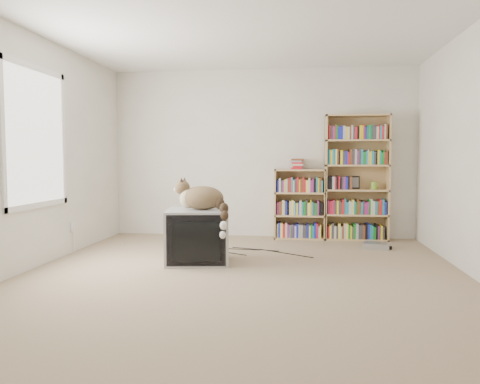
# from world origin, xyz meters

# --- Properties ---
(floor) EXTENTS (4.50, 5.00, 0.01)m
(floor) POSITION_xyz_m (0.00, 0.00, 0.00)
(floor) COLOR tan
(floor) RESTS_ON ground
(wall_back) EXTENTS (4.50, 0.02, 2.50)m
(wall_back) POSITION_xyz_m (0.00, 2.50, 1.25)
(wall_back) COLOR silver
(wall_back) RESTS_ON floor
(wall_front) EXTENTS (4.50, 0.02, 2.50)m
(wall_front) POSITION_xyz_m (0.00, -2.50, 1.25)
(wall_front) COLOR silver
(wall_front) RESTS_ON floor
(wall_left) EXTENTS (0.02, 5.00, 2.50)m
(wall_left) POSITION_xyz_m (-2.25, 0.00, 1.25)
(wall_left) COLOR silver
(wall_left) RESTS_ON floor
(ceiling) EXTENTS (4.50, 5.00, 0.02)m
(ceiling) POSITION_xyz_m (0.00, 0.00, 2.50)
(ceiling) COLOR white
(ceiling) RESTS_ON wall_back
(window) EXTENTS (0.02, 1.22, 1.52)m
(window) POSITION_xyz_m (-2.24, 0.20, 1.40)
(window) COLOR white
(window) RESTS_ON wall_left
(crt_tv) EXTENTS (0.77, 0.71, 0.60)m
(crt_tv) POSITION_xyz_m (-0.57, 0.61, 0.30)
(crt_tv) COLOR #969699
(crt_tv) RESTS_ON floor
(cat) EXTENTS (0.71, 0.60, 0.59)m
(cat) POSITION_xyz_m (-0.48, 0.56, 0.70)
(cat) COLOR #372916
(cat) RESTS_ON crt_tv
(bookcase_tall) EXTENTS (0.90, 0.30, 1.79)m
(bookcase_tall) POSITION_xyz_m (1.38, 2.36, 0.85)
(bookcase_tall) COLOR tan
(bookcase_tall) RESTS_ON floor
(bookcase_short) EXTENTS (0.74, 0.30, 1.02)m
(bookcase_short) POSITION_xyz_m (0.57, 2.36, 0.47)
(bookcase_short) COLOR tan
(bookcase_short) RESTS_ON floor
(book_stack) EXTENTS (0.18, 0.24, 0.15)m
(book_stack) POSITION_xyz_m (0.52, 2.37, 1.09)
(book_stack) COLOR red
(book_stack) RESTS_ON bookcase_short
(green_mug) EXTENTS (0.10, 0.10, 0.11)m
(green_mug) POSITION_xyz_m (1.62, 2.34, 0.79)
(green_mug) COLOR #74A72F
(green_mug) RESTS_ON bookcase_tall
(framed_print) EXTENTS (0.14, 0.05, 0.19)m
(framed_print) POSITION_xyz_m (1.36, 2.44, 0.83)
(framed_print) COLOR black
(framed_print) RESTS_ON bookcase_tall
(dvd_player) EXTENTS (0.38, 0.31, 0.07)m
(dvd_player) POSITION_xyz_m (1.57, 1.69, 0.04)
(dvd_player) COLOR #9F9FA3
(dvd_player) RESTS_ON floor
(wall_outlet) EXTENTS (0.01, 0.08, 0.13)m
(wall_outlet) POSITION_xyz_m (-2.24, 0.95, 0.32)
(wall_outlet) COLOR silver
(wall_outlet) RESTS_ON wall_left
(floor_cables) EXTENTS (1.20, 0.70, 0.01)m
(floor_cables) POSITION_xyz_m (-0.17, 1.49, 0.00)
(floor_cables) COLOR black
(floor_cables) RESTS_ON floor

